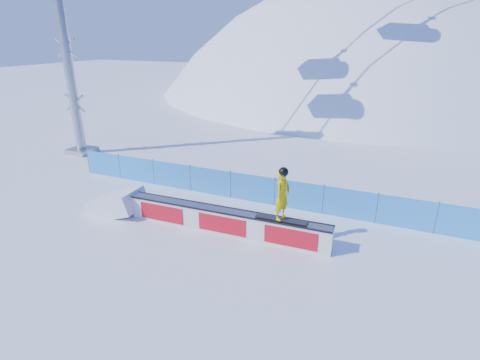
% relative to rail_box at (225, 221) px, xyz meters
% --- Properties ---
extents(ground, '(160.00, 160.00, 0.00)m').
position_rel_rail_box_xyz_m(ground, '(1.90, -1.60, -0.45)').
color(ground, white).
rests_on(ground, ground).
extents(snow_hill, '(64.00, 64.00, 64.00)m').
position_rel_rail_box_xyz_m(snow_hill, '(1.90, 40.40, -18.45)').
color(snow_hill, white).
rests_on(snow_hill, ground).
extents(safety_fence, '(22.05, 0.05, 1.30)m').
position_rel_rail_box_xyz_m(safety_fence, '(1.90, 2.90, 0.15)').
color(safety_fence, '#2988E2').
rests_on(safety_fence, ground).
extents(rail_box, '(7.61, 0.75, 0.91)m').
position_rel_rail_box_xyz_m(rail_box, '(0.00, 0.00, 0.00)').
color(rail_box, silver).
rests_on(rail_box, ground).
extents(snow_ramp, '(2.26, 1.45, 1.39)m').
position_rel_rail_box_xyz_m(snow_ramp, '(-4.74, -0.13, -0.45)').
color(snow_ramp, white).
rests_on(snow_ramp, ground).
extents(snowboarder, '(1.77, 0.72, 1.85)m').
position_rel_rail_box_xyz_m(snowboarder, '(2.07, 0.06, 1.37)').
color(snowboarder, black).
rests_on(snowboarder, rail_box).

